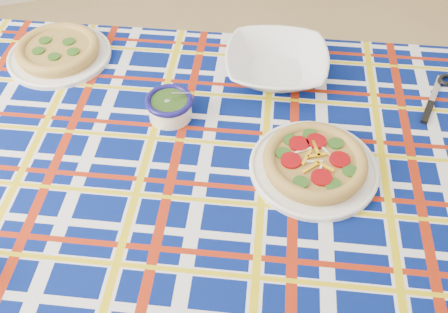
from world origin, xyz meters
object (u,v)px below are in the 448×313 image
object	(u,v)px
main_focaccia_plate	(315,161)
serving_bowl	(276,64)
dining_table	(234,178)
pesto_bowl	(170,105)

from	to	relation	value
main_focaccia_plate	serving_bowl	bearing A→B (deg)	84.62
dining_table	main_focaccia_plate	size ratio (longest dim) A/B	6.00
main_focaccia_plate	serving_bowl	distance (m)	0.40
dining_table	main_focaccia_plate	bearing A→B (deg)	-5.57
pesto_bowl	serving_bowl	size ratio (longest dim) A/B	0.43
dining_table	serving_bowl	distance (m)	0.39
serving_bowl	dining_table	bearing A→B (deg)	-126.50
main_focaccia_plate	pesto_bowl	xyz separation A→B (m)	(-0.32, 0.30, 0.01)
main_focaccia_plate	serving_bowl	size ratio (longest dim) A/B	1.09
dining_table	serving_bowl	bearing A→B (deg)	75.40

